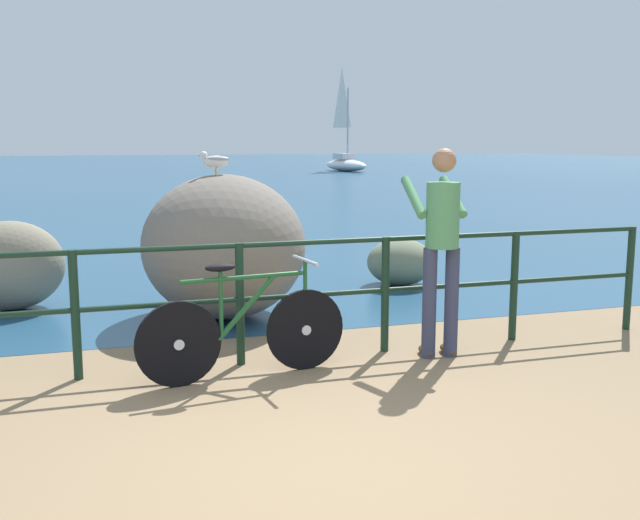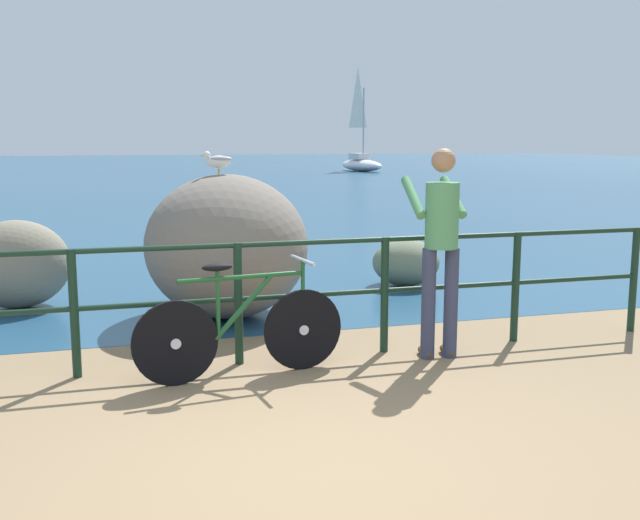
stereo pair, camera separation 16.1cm
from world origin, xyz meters
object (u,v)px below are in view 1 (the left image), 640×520
object	(u,v)px
person_at_railing	(441,242)
breakwater_boulder_left	(10,266)
bicycle	(245,329)
breakwater_boulder_main	(224,246)
sailboat	(345,159)
seagull	(215,160)
breakwater_boulder_right	(400,262)

from	to	relation	value
person_at_railing	breakwater_boulder_left	xyz separation A→B (m)	(-3.68, 3.02, -0.50)
bicycle	breakwater_boulder_main	size ratio (longest dim) A/B	0.90
sailboat	breakwater_boulder_left	bearing A→B (deg)	-34.44
bicycle	person_at_railing	bearing A→B (deg)	-4.69
seagull	breakwater_boulder_main	bearing A→B (deg)	175.91
sailboat	breakwater_boulder_main	bearing A→B (deg)	-30.73
sailboat	breakwater_boulder_right	bearing A→B (deg)	-27.63
breakwater_boulder_left	seagull	world-z (taller)	seagull
person_at_railing	breakwater_boulder_right	size ratio (longest dim) A/B	2.06
breakwater_boulder_left	seagull	size ratio (longest dim) A/B	3.39
bicycle	person_at_railing	world-z (taller)	person_at_railing
breakwater_boulder_right	breakwater_boulder_left	bearing A→B (deg)	-179.98
breakwater_boulder_right	sailboat	distance (m)	35.44
breakwater_boulder_left	seagull	xyz separation A→B (m)	(2.11, -1.01, 1.15)
breakwater_boulder_left	sailboat	distance (m)	37.15
person_at_railing	seagull	xyz separation A→B (m)	(-1.56, 2.01, 0.65)
bicycle	breakwater_boulder_left	bearing A→B (deg)	115.36
breakwater_boulder_right	seagull	world-z (taller)	seagull
seagull	breakwater_boulder_right	bearing A→B (deg)	-137.84
bicycle	seagull	xyz separation A→B (m)	(0.15, 2.09, 1.25)
bicycle	sailboat	world-z (taller)	sailboat
breakwater_boulder_main	sailboat	distance (m)	37.25
seagull	sailboat	size ratio (longest dim) A/B	0.06
breakwater_boulder_left	person_at_railing	bearing A→B (deg)	-39.42
breakwater_boulder_left	sailboat	xyz separation A→B (m)	(15.76, 33.65, 0.22)
bicycle	breakwater_boulder_main	distance (m)	2.10
person_at_railing	bicycle	bearing A→B (deg)	98.30
breakwater_boulder_right	breakwater_boulder_main	bearing A→B (deg)	-157.19
seagull	sailboat	distance (m)	37.26
breakwater_boulder_main	seagull	bearing A→B (deg)	155.51
person_at_railing	seagull	size ratio (longest dim) A/B	5.25
bicycle	breakwater_boulder_right	xyz separation A→B (m)	(2.67, 3.09, -0.09)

